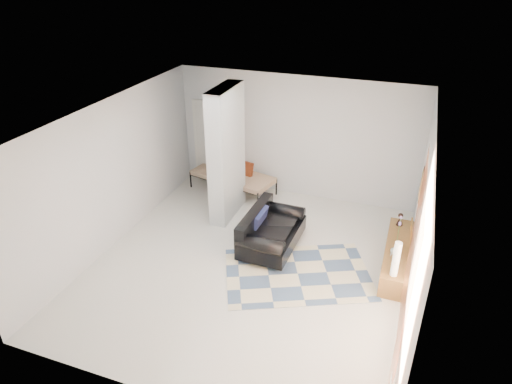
% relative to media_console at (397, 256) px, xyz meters
% --- Properties ---
extents(floor, '(6.00, 6.00, 0.00)m').
position_rel_media_console_xyz_m(floor, '(-2.52, -0.90, -0.20)').
color(floor, silver).
rests_on(floor, ground).
extents(ceiling, '(6.00, 6.00, 0.00)m').
position_rel_media_console_xyz_m(ceiling, '(-2.52, -0.90, 2.60)').
color(ceiling, white).
rests_on(ceiling, wall_back).
extents(wall_back, '(6.00, 0.00, 6.00)m').
position_rel_media_console_xyz_m(wall_back, '(-2.52, 2.10, 1.20)').
color(wall_back, silver).
rests_on(wall_back, ground).
extents(wall_front, '(6.00, 0.00, 6.00)m').
position_rel_media_console_xyz_m(wall_front, '(-2.52, -3.90, 1.20)').
color(wall_front, silver).
rests_on(wall_front, ground).
extents(wall_left, '(0.00, 6.00, 6.00)m').
position_rel_media_console_xyz_m(wall_left, '(-5.27, -0.90, 1.20)').
color(wall_left, silver).
rests_on(wall_left, ground).
extents(wall_right, '(0.00, 6.00, 6.00)m').
position_rel_media_console_xyz_m(wall_right, '(0.23, -0.90, 1.20)').
color(wall_right, silver).
rests_on(wall_right, ground).
extents(partition_column, '(0.35, 1.20, 2.80)m').
position_rel_media_console_xyz_m(partition_column, '(-3.62, 0.70, 1.20)').
color(partition_column, silver).
rests_on(partition_column, floor).
extents(hallway_door, '(0.85, 0.06, 2.04)m').
position_rel_media_console_xyz_m(hallway_door, '(-4.62, 2.06, 0.82)').
color(hallway_door, white).
rests_on(hallway_door, floor).
extents(curtain, '(0.00, 2.55, 2.55)m').
position_rel_media_console_xyz_m(curtain, '(0.15, -2.05, 1.25)').
color(curtain, orange).
rests_on(curtain, wall_right).
extents(wall_art, '(0.04, 0.45, 0.55)m').
position_rel_media_console_xyz_m(wall_art, '(0.20, -0.00, 1.45)').
color(wall_art, '#34170E').
rests_on(wall_art, wall_right).
extents(media_console, '(0.45, 2.03, 0.80)m').
position_rel_media_console_xyz_m(media_console, '(0.00, 0.00, 0.00)').
color(media_console, brown).
rests_on(media_console, floor).
extents(loveseat, '(0.96, 1.59, 0.76)m').
position_rel_media_console_xyz_m(loveseat, '(-2.37, -0.23, 0.15)').
color(loveseat, silver).
rests_on(loveseat, floor).
extents(daybed, '(2.10, 1.26, 0.77)m').
position_rel_media_console_xyz_m(daybed, '(-3.94, 1.72, 0.21)').
color(daybed, black).
rests_on(daybed, floor).
extents(area_rug, '(3.00, 2.58, 0.01)m').
position_rel_media_console_xyz_m(area_rug, '(-1.62, -0.87, -0.20)').
color(area_rug, beige).
rests_on(area_rug, floor).
extents(cylinder_lamp, '(0.12, 0.12, 0.63)m').
position_rel_media_console_xyz_m(cylinder_lamp, '(-0.02, -0.85, 0.51)').
color(cylinder_lamp, silver).
rests_on(cylinder_lamp, media_console).
extents(bronze_figurine, '(0.15, 0.15, 0.25)m').
position_rel_media_console_xyz_m(bronze_figurine, '(-0.05, 0.77, 0.32)').
color(bronze_figurine, black).
rests_on(bronze_figurine, media_console).
extents(vase, '(0.17, 0.17, 0.17)m').
position_rel_media_console_xyz_m(vase, '(-0.05, -0.25, 0.28)').
color(vase, silver).
rests_on(vase, media_console).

